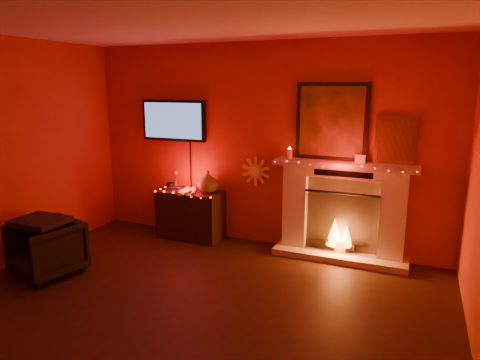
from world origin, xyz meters
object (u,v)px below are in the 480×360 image
object	(u,v)px
tv	(174,121)
armchair	(47,249)
fireplace	(342,202)
sunburst_clock	(256,171)
console_table	(192,211)

from	to	relation	value
tv	armchair	xyz separation A→B (m)	(-0.57, -1.91, -1.33)
fireplace	armchair	distance (m)	3.55
tv	sunburst_clock	size ratio (longest dim) A/B	3.10
tv	armchair	distance (m)	2.40
console_table	armchair	world-z (taller)	console_table
tv	console_table	distance (m)	1.32
tv	sunburst_clock	distance (m)	1.41
fireplace	console_table	size ratio (longest dim) A/B	2.20
sunburst_clock	console_table	distance (m)	1.09
armchair	tv	bearing A→B (deg)	88.87
fireplace	console_table	bearing A→B (deg)	-176.51
fireplace	sunburst_clock	bearing A→B (deg)	175.63
console_table	armchair	size ratio (longest dim) A/B	1.44
tv	sunburst_clock	world-z (taller)	tv
sunburst_clock	console_table	world-z (taller)	sunburst_clock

